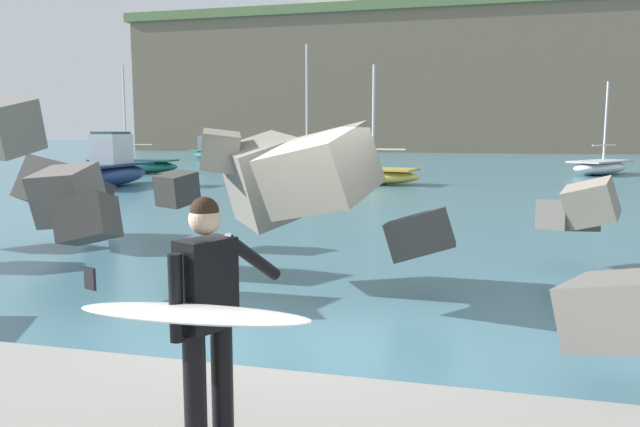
{
  "coord_description": "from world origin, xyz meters",
  "views": [
    {
      "loc": [
        2.05,
        -6.88,
        2.42
      ],
      "look_at": [
        0.2,
        0.5,
        1.4
      ],
      "focal_mm": 33.67,
      "sensor_mm": 36.0,
      "label": 1
    }
  ],
  "objects_px": {
    "surfer_with_board": "(198,313)",
    "boat_far_right": "(108,169)",
    "boat_far_left": "(209,153)",
    "station_building_west": "(336,0)",
    "boat_mid_left": "(133,166)",
    "boat_mid_right": "(600,167)",
    "boat_near_left": "(299,167)",
    "boat_near_centre": "(365,175)"
  },
  "relations": [
    {
      "from": "boat_far_right",
      "to": "station_building_west",
      "type": "relative_size",
      "value": 0.72
    },
    {
      "from": "station_building_west",
      "to": "boat_near_left",
      "type": "bearing_deg",
      "value": -79.5
    },
    {
      "from": "boat_mid_right",
      "to": "station_building_west",
      "type": "bearing_deg",
      "value": 118.32
    },
    {
      "from": "boat_mid_right",
      "to": "boat_far_left",
      "type": "bearing_deg",
      "value": 157.91
    },
    {
      "from": "boat_near_left",
      "to": "boat_far_left",
      "type": "xyz_separation_m",
      "value": [
        -13.39,
        16.64,
        0.23
      ]
    },
    {
      "from": "boat_mid_left",
      "to": "station_building_west",
      "type": "distance_m",
      "value": 60.84
    },
    {
      "from": "surfer_with_board",
      "to": "station_building_west",
      "type": "xyz_separation_m",
      "value": [
        -18.46,
        86.19,
        20.64
      ]
    },
    {
      "from": "boat_mid_left",
      "to": "boat_mid_right",
      "type": "xyz_separation_m",
      "value": [
        27.36,
        5.78,
        -0.01
      ]
    },
    {
      "from": "boat_near_left",
      "to": "boat_near_centre",
      "type": "relative_size",
      "value": 1.33
    },
    {
      "from": "boat_near_centre",
      "to": "boat_mid_left",
      "type": "relative_size",
      "value": 0.88
    },
    {
      "from": "boat_mid_right",
      "to": "boat_far_left",
      "type": "xyz_separation_m",
      "value": [
        -30.69,
        12.46,
        0.22
      ]
    },
    {
      "from": "boat_near_centre",
      "to": "boat_far_right",
      "type": "bearing_deg",
      "value": -159.59
    },
    {
      "from": "boat_far_left",
      "to": "boat_mid_left",
      "type": "bearing_deg",
      "value": -79.65
    },
    {
      "from": "boat_near_centre",
      "to": "boat_mid_right",
      "type": "relative_size",
      "value": 1.04
    },
    {
      "from": "surfer_with_board",
      "to": "boat_near_left",
      "type": "height_order",
      "value": "boat_near_left"
    },
    {
      "from": "boat_mid_left",
      "to": "boat_mid_right",
      "type": "distance_m",
      "value": 27.97
    },
    {
      "from": "boat_far_right",
      "to": "boat_mid_right",
      "type": "bearing_deg",
      "value": 30.72
    },
    {
      "from": "boat_mid_left",
      "to": "boat_mid_right",
      "type": "bearing_deg",
      "value": 11.93
    },
    {
      "from": "boat_mid_left",
      "to": "boat_mid_right",
      "type": "height_order",
      "value": "boat_mid_left"
    },
    {
      "from": "boat_far_left",
      "to": "boat_far_right",
      "type": "relative_size",
      "value": 0.96
    },
    {
      "from": "boat_mid_right",
      "to": "station_building_west",
      "type": "relative_size",
      "value": 0.66
    },
    {
      "from": "boat_mid_right",
      "to": "boat_far_left",
      "type": "relative_size",
      "value": 0.96
    },
    {
      "from": "boat_mid_right",
      "to": "boat_far_right",
      "type": "distance_m",
      "value": 27.48
    },
    {
      "from": "surfer_with_board",
      "to": "boat_far_left",
      "type": "bearing_deg",
      "value": 114.45
    },
    {
      "from": "boat_near_left",
      "to": "boat_far_right",
      "type": "xyz_separation_m",
      "value": [
        -6.32,
        -9.86,
        0.32
      ]
    },
    {
      "from": "boat_near_centre",
      "to": "boat_far_right",
      "type": "distance_m",
      "value": 12.01
    },
    {
      "from": "boat_near_left",
      "to": "boat_mid_left",
      "type": "distance_m",
      "value": 10.18
    },
    {
      "from": "boat_mid_right",
      "to": "boat_mid_left",
      "type": "bearing_deg",
      "value": -168.07
    },
    {
      "from": "boat_mid_left",
      "to": "boat_mid_right",
      "type": "relative_size",
      "value": 1.19
    },
    {
      "from": "surfer_with_board",
      "to": "station_building_west",
      "type": "height_order",
      "value": "station_building_west"
    },
    {
      "from": "boat_far_left",
      "to": "boat_far_right",
      "type": "xyz_separation_m",
      "value": [
        7.07,
        -26.5,
        0.08
      ]
    },
    {
      "from": "boat_far_right",
      "to": "station_building_west",
      "type": "distance_m",
      "value": 68.66
    },
    {
      "from": "surfer_with_board",
      "to": "boat_far_left",
      "type": "relative_size",
      "value": 0.36
    },
    {
      "from": "boat_near_left",
      "to": "boat_mid_right",
      "type": "height_order",
      "value": "boat_near_left"
    },
    {
      "from": "boat_far_left",
      "to": "station_building_west",
      "type": "height_order",
      "value": "station_building_west"
    },
    {
      "from": "surfer_with_board",
      "to": "boat_far_right",
      "type": "distance_m",
      "value": 25.53
    },
    {
      "from": "boat_near_left",
      "to": "station_building_west",
      "type": "distance_m",
      "value": 60.24
    },
    {
      "from": "boat_near_left",
      "to": "boat_mid_left",
      "type": "bearing_deg",
      "value": -170.97
    },
    {
      "from": "surfer_with_board",
      "to": "station_building_west",
      "type": "distance_m",
      "value": 90.53
    },
    {
      "from": "surfer_with_board",
      "to": "boat_near_centre",
      "type": "xyz_separation_m",
      "value": [
        -3.27,
        25.17,
        -0.84
      ]
    },
    {
      "from": "boat_mid_left",
      "to": "station_building_west",
      "type": "bearing_deg",
      "value": 90.21
    },
    {
      "from": "surfer_with_board",
      "to": "boat_far_right",
      "type": "relative_size",
      "value": 0.35
    }
  ]
}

